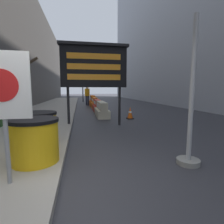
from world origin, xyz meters
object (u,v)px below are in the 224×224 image
(pedestrian_worker, at_px, (87,94))
(traffic_light_near_curb, at_px, (83,75))
(warning_sign, at_px, (2,94))
(jersey_barrier_orange_far, at_px, (93,101))
(jersey_barrier_orange_near, at_px, (95,103))
(jersey_barrier_red_striped, at_px, (97,106))
(barrel_drum_foreground, at_px, (35,140))
(barrel_drum_middle, at_px, (38,129))
(message_board, at_px, (94,66))
(traffic_cone_near, at_px, (130,113))
(jersey_barrier_cream, at_px, (102,110))

(pedestrian_worker, bearing_deg, traffic_light_near_curb, 30.40)
(warning_sign, height_order, pedestrian_worker, warning_sign)
(jersey_barrier_orange_far, xyz_separation_m, traffic_light_near_curb, (-0.79, 5.08, 2.73))
(jersey_barrier_orange_near, bearing_deg, jersey_barrier_red_striped, -90.00)
(barrel_drum_foreground, bearing_deg, jersey_barrier_orange_far, 81.22)
(barrel_drum_middle, relative_size, warning_sign, 0.47)
(jersey_barrier_red_striped, xyz_separation_m, jersey_barrier_orange_near, (0.00, 2.25, 0.03))
(warning_sign, bearing_deg, message_board, 70.06)
(warning_sign, relative_size, jersey_barrier_orange_far, 1.02)
(traffic_light_near_curb, xyz_separation_m, pedestrian_worker, (0.32, -4.65, -2.08))
(barrel_drum_middle, bearing_deg, pedestrian_worker, 82.24)
(jersey_barrier_red_striped, xyz_separation_m, traffic_cone_near, (1.30, -3.53, -0.06))
(message_board, height_order, traffic_light_near_curb, traffic_light_near_curb)
(jersey_barrier_orange_near, bearing_deg, traffic_cone_near, -77.33)
(traffic_cone_near, bearing_deg, barrel_drum_foreground, -123.13)
(jersey_barrier_red_striped, distance_m, jersey_barrier_orange_near, 2.25)
(barrel_drum_middle, bearing_deg, warning_sign, -90.88)
(message_board, relative_size, jersey_barrier_orange_far, 1.77)
(barrel_drum_middle, distance_m, jersey_barrier_cream, 5.53)
(warning_sign, distance_m, jersey_barrier_cream, 7.24)
(message_board, height_order, jersey_barrier_orange_far, message_board)
(barrel_drum_middle, bearing_deg, jersey_barrier_cream, 67.22)
(jersey_barrier_red_striped, distance_m, traffic_cone_near, 3.76)
(message_board, bearing_deg, pedestrian_worker, 89.30)
(barrel_drum_middle, distance_m, jersey_barrier_orange_near, 10.06)
(jersey_barrier_orange_near, relative_size, pedestrian_worker, 0.97)
(jersey_barrier_red_striped, xyz_separation_m, pedestrian_worker, (-0.47, 4.71, 0.72))
(barrel_drum_foreground, distance_m, pedestrian_worker, 13.37)
(jersey_barrier_cream, relative_size, pedestrian_worker, 1.18)
(traffic_cone_near, height_order, traffic_light_near_curb, traffic_light_near_curb)
(barrel_drum_foreground, relative_size, traffic_cone_near, 1.45)
(jersey_barrier_orange_near, relative_size, traffic_cone_near, 2.91)
(jersey_barrier_orange_near, distance_m, traffic_cone_near, 5.92)
(barrel_drum_middle, height_order, jersey_barrier_orange_far, jersey_barrier_orange_far)
(jersey_barrier_orange_near, bearing_deg, pedestrian_worker, 100.71)
(barrel_drum_foreground, xyz_separation_m, jersey_barrier_cream, (1.98, 6.08, -0.17))
(traffic_light_near_curb, bearing_deg, jersey_barrier_orange_near, -83.68)
(barrel_drum_foreground, height_order, jersey_barrier_cream, barrel_drum_foreground)
(barrel_drum_foreground, relative_size, jersey_barrier_cream, 0.41)
(message_board, relative_size, pedestrian_worker, 1.77)
(warning_sign, relative_size, jersey_barrier_cream, 0.86)
(traffic_cone_near, distance_m, traffic_light_near_curb, 13.36)
(jersey_barrier_cream, bearing_deg, jersey_barrier_orange_far, 90.00)
(barrel_drum_middle, distance_m, traffic_light_near_curb, 17.19)
(warning_sign, height_order, jersey_barrier_orange_near, warning_sign)
(barrel_drum_middle, distance_m, traffic_cone_near, 5.32)
(barrel_drum_middle, relative_size, traffic_cone_near, 1.45)
(barrel_drum_foreground, bearing_deg, traffic_light_near_curb, 86.18)
(barrel_drum_middle, distance_m, warning_sign, 1.93)
(warning_sign, height_order, jersey_barrier_cream, warning_sign)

